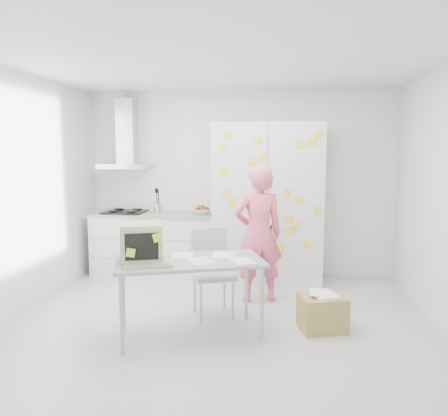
# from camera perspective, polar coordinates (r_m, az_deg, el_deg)

# --- Properties ---
(floor) EXTENTS (4.50, 4.00, 0.02)m
(floor) POSITION_cam_1_polar(r_m,az_deg,el_deg) (4.82, -0.72, -14.81)
(floor) COLOR silver
(floor) RESTS_ON ground
(walls) EXTENTS (4.52, 4.01, 2.70)m
(walls) POSITION_cam_1_polar(r_m,az_deg,el_deg) (5.20, 0.44, 2.28)
(walls) COLOR white
(walls) RESTS_ON ground
(ceiling) EXTENTS (4.50, 4.00, 0.02)m
(ceiling) POSITION_cam_1_polar(r_m,az_deg,el_deg) (4.55, -0.77, 18.63)
(ceiling) COLOR white
(ceiling) RESTS_ON walls
(counter_run) EXTENTS (1.84, 0.63, 1.28)m
(counter_run) POSITION_cam_1_polar(r_m,az_deg,el_deg) (6.53, -8.96, -4.56)
(counter_run) COLOR white
(counter_run) RESTS_ON ground
(range_hood) EXTENTS (0.70, 0.48, 1.01)m
(range_hood) POSITION_cam_1_polar(r_m,az_deg,el_deg) (6.67, -12.64, 8.45)
(range_hood) COLOR silver
(range_hood) RESTS_ON walls
(tall_cabinet) EXTENTS (1.50, 0.68, 2.20)m
(tall_cabinet) POSITION_cam_1_polar(r_m,az_deg,el_deg) (6.14, 5.75, 0.67)
(tall_cabinet) COLOR silver
(tall_cabinet) RESTS_ON ground
(person) EXTENTS (0.70, 0.57, 1.65)m
(person) POSITION_cam_1_polar(r_m,az_deg,el_deg) (5.27, 4.49, -3.44)
(person) COLOR #F45F81
(person) RESTS_ON ground
(desk) EXTENTS (1.57, 1.14, 1.13)m
(desk) POSITION_cam_1_polar(r_m,az_deg,el_deg) (4.27, -8.45, -5.60)
(desk) COLOR #95979F
(desk) RESTS_ON ground
(chair) EXTENTS (0.57, 0.57, 0.96)m
(chair) POSITION_cam_1_polar(r_m,az_deg,el_deg) (4.90, -1.65, -7.65)
(chair) COLOR #B1B2AF
(chair) RESTS_ON ground
(cardboard_box) EXTENTS (0.52, 0.46, 0.39)m
(cardboard_box) POSITION_cam_1_polar(r_m,az_deg,el_deg) (4.68, 12.72, -13.16)
(cardboard_box) COLOR #A98F49
(cardboard_box) RESTS_ON ground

